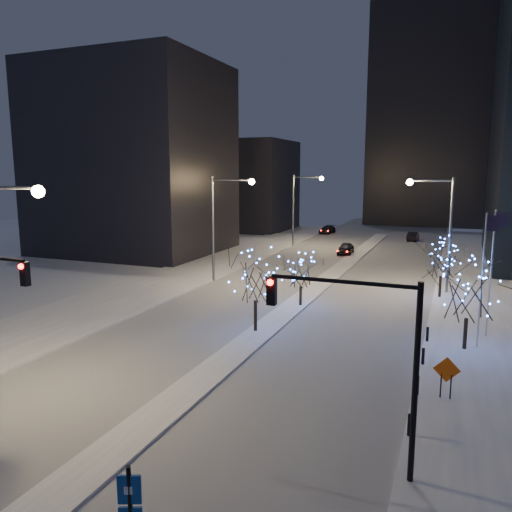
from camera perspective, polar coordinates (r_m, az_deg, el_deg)
The scene contains 22 objects.
ground at distance 21.63m, azimuth -13.96°, elevation -19.50°, with size 160.00×160.00×0.00m, color white.
road at distance 52.47m, azimuth 8.95°, elevation -1.98°, with size 20.00×130.00×0.02m, color #A1A6AF.
median at distance 47.70m, azimuth 7.59°, elevation -3.03°, with size 2.00×80.00×0.15m, color white.
east_sidewalk at distance 36.81m, azimuth 26.85°, elevation -7.80°, with size 10.00×90.00×0.15m, color white.
west_sidewalk at distance 44.58m, azimuth -13.57°, elevation -4.11°, with size 8.00×90.00×0.15m, color white.
filler_west_near at distance 67.80m, azimuth -13.84°, elevation 10.64°, with size 22.00×18.00×24.00m, color black.
filler_west_far at distance 93.03m, azimuth -1.79°, elevation 8.08°, with size 18.00×16.00×16.00m, color black.
horizon_block at distance 107.80m, azimuth 19.62°, elevation 14.67°, with size 24.00×14.00×42.00m, color black.
street_lamp_w_mid at distance 46.96m, azimuth -3.82°, elevation 4.77°, with size 4.40×0.56×10.00m.
street_lamp_w_far at distance 70.27m, azimuth 5.11°, elevation 6.34°, with size 4.40×0.56×10.00m.
street_lamp_east at distance 45.34m, azimuth 20.24°, elevation 3.97°, with size 3.90×0.56×10.00m.
traffic_signal_east at distance 17.28m, azimuth 12.71°, elevation -9.75°, with size 5.26×0.43×7.00m.
flagpoles at distance 32.94m, azimuth 25.02°, elevation -1.14°, with size 1.35×2.60×8.00m.
bollards at distance 27.02m, azimuth 18.28°, elevation -12.22°, with size 0.16×12.16×0.90m.
car_near at distance 64.80m, azimuth 10.21°, elevation 0.83°, with size 1.74×4.33×1.48m, color black.
car_mid at distance 80.36m, azimuth 17.51°, elevation 2.16°, with size 1.43×4.10×1.35m, color black.
car_far at distance 86.45m, azimuth 8.16°, elevation 2.99°, with size 1.86×4.57×1.33m, color black.
holiday_tree_median_near at distance 32.17m, azimuth -0.07°, elevation -2.55°, with size 4.74×4.74×5.29m.
holiday_tree_median_far at distance 38.74m, azimuth 5.16°, elevation -1.83°, with size 3.81×3.81×4.00m.
holiday_tree_plaza_near at distance 31.35m, azimuth 23.10°, elevation -3.72°, with size 4.50×4.50×5.43m.
holiday_tree_plaza_far at distance 43.82m, azimuth 20.46°, elevation -0.39°, with size 4.63×4.63×4.81m.
construction_sign at distance 24.91m, azimuth 20.95°, elevation -12.43°, with size 1.20×0.08×1.98m.
Camera 1 is at (11.40, -15.15, 10.40)m, focal length 35.00 mm.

